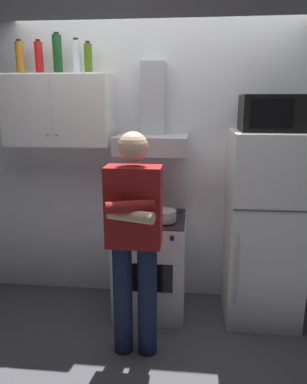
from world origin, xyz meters
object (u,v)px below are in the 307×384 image
object	(u,v)px
microwave	(272,113)
bottle_soda_red	(39,58)
upper_cabinet	(59,111)
bottle_olive_oil	(88,58)
bottle_wine_green	(57,54)
bottle_liquor_amber	(20,58)
person_standing	(134,239)
stove_oven	(151,264)
range_hood	(152,130)
cooking_pot	(165,216)
refrigerator	(264,228)
bottle_vodka_clear	(76,57)

from	to	relation	value
microwave	bottle_soda_red	distance (m)	1.95
upper_cabinet	bottle_olive_oil	xyz separation A→B (m)	(0.27, 0.01, 0.42)
bottle_wine_green	bottle_liquor_amber	xyz separation A→B (m)	(-0.32, -0.02, -0.03)
person_standing	bottle_soda_red	distance (m)	1.74
upper_cabinet	bottle_soda_red	size ratio (longest dim) A/B	3.27
stove_oven	range_hood	xyz separation A→B (m)	(0.00, 0.13, 1.16)
cooking_pot	bottle_wine_green	xyz separation A→B (m)	(-0.93, 0.28, 1.29)
bottle_liquor_amber	bottle_wine_green	bearing A→B (deg)	2.90
bottle_soda_red	bottle_wine_green	world-z (taller)	bottle_wine_green
refrigerator	person_standing	bearing A→B (deg)	-148.77
refrigerator	bottle_soda_red	distance (m)	2.35
bottle_olive_oil	bottle_vodka_clear	size ratio (longest dim) A/B	0.91
bottle_olive_oil	bottle_liquor_amber	bearing A→B (deg)	179.34
stove_oven	bottle_olive_oil	world-z (taller)	bottle_olive_oil
bottle_vodka_clear	bottle_liquor_amber	world-z (taller)	bottle_vodka_clear
refrigerator	stove_oven	bearing A→B (deg)	-179.96
upper_cabinet	bottle_soda_red	xyz separation A→B (m)	(-0.15, 0.02, 0.43)
cooking_pot	bottle_soda_red	world-z (taller)	bottle_soda_red
range_hood	bottle_wine_green	bearing A→B (deg)	177.45
upper_cabinet	bottle_wine_green	bearing A→B (deg)	82.71
upper_cabinet	cooking_pot	distance (m)	1.27
range_hood	bottle_olive_oil	size ratio (longest dim) A/B	2.95
bottle_olive_oil	bottle_liquor_amber	distance (m)	0.59
person_standing	bottle_wine_green	distance (m)	1.69
bottle_vodka_clear	bottle_liquor_amber	bearing A→B (deg)	179.73
range_hood	bottle_liquor_amber	xyz separation A→B (m)	(-1.12, 0.02, 0.59)
refrigerator	bottle_wine_green	distance (m)	2.25
stove_oven	person_standing	world-z (taller)	person_standing
stove_oven	microwave	bearing A→B (deg)	1.15
bottle_wine_green	bottle_soda_red	bearing A→B (deg)	-174.79
range_hood	cooking_pot	size ratio (longest dim) A/B	2.62
upper_cabinet	bottle_liquor_amber	distance (m)	0.54
range_hood	person_standing	xyz separation A→B (m)	(-0.05, -0.73, -0.70)
upper_cabinet	range_hood	size ratio (longest dim) A/B	1.20
bottle_soda_red	range_hood	bearing A→B (deg)	-1.28
upper_cabinet	stove_oven	xyz separation A→B (m)	(0.80, -0.13, -1.32)
stove_oven	person_standing	distance (m)	0.77
bottle_olive_oil	refrigerator	bearing A→B (deg)	-5.35
stove_oven	microwave	size ratio (longest dim) A/B	1.82
upper_cabinet	refrigerator	bearing A→B (deg)	-4.07
bottle_wine_green	range_hood	bearing A→B (deg)	-2.55
person_standing	upper_cabinet	bearing A→B (deg)	135.74
refrigerator	bottle_wine_green	bearing A→B (deg)	174.72
bottle_liquor_amber	cooking_pot	bearing A→B (deg)	-12.01
microwave	bottle_olive_oil	bearing A→B (deg)	175.36
person_standing	bottle_vodka_clear	xyz separation A→B (m)	(-0.58, 0.75, 1.28)
person_standing	bottle_olive_oil	world-z (taller)	bottle_olive_oil
person_standing	bottle_soda_red	xyz separation A→B (m)	(-0.90, 0.75, 1.28)
refrigerator	bottle_olive_oil	size ratio (longest dim) A/B	6.29
bottle_olive_oil	bottle_wine_green	xyz separation A→B (m)	(-0.27, 0.02, 0.04)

